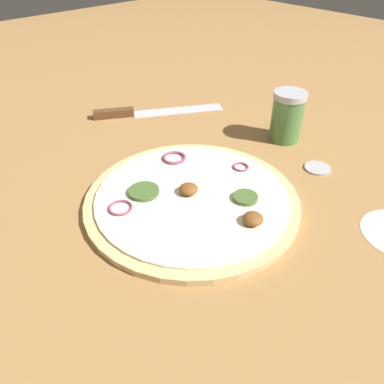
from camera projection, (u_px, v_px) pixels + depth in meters
ground_plane at (192, 202)px, 0.61m from camera, size 3.00×3.00×0.00m
pizza at (192, 198)px, 0.60m from camera, size 0.34×0.34×0.03m
knife at (139, 112)px, 0.87m from camera, size 0.28×0.18×0.02m
spice_jar at (287, 116)px, 0.75m from camera, size 0.07×0.07×0.10m
loose_cap at (318, 167)px, 0.68m from camera, size 0.05×0.05×0.01m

